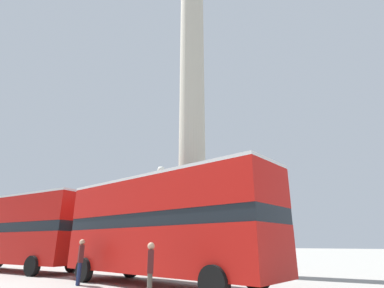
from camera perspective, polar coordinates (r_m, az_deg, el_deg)
ground_plane at (r=18.96m, az=0.00°, el=-23.25°), size 200.00×200.00×0.00m
monument_column at (r=20.82m, az=0.00°, el=6.39°), size 4.60×4.60×26.73m
bus_a at (r=12.95m, az=-5.59°, el=-14.94°), size 10.29×3.52×4.27m
bus_b at (r=22.51m, az=-30.16°, el=-13.89°), size 11.33×3.61×4.42m
equestrian_statue at (r=29.86m, az=-11.44°, el=-17.95°), size 4.33×4.04×5.89m
street_lamp at (r=17.03m, az=-6.14°, el=-12.34°), size 0.44×0.44×5.83m
pedestrian_near_lamp at (r=13.94m, az=-20.48°, el=-19.79°), size 0.49×0.39×1.76m
pedestrian_by_plinth at (r=9.44m, az=-7.96°, el=-22.50°), size 0.42×0.43×1.63m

